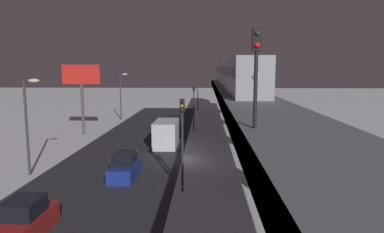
{
  "coord_description": "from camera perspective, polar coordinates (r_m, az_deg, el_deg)",
  "views": [
    {
      "loc": [
        -2.68,
        31.01,
        8.41
      ],
      "look_at": [
        -0.73,
        -18.63,
        1.5
      ],
      "focal_mm": 32.26,
      "sensor_mm": 36.0,
      "label": 1
    }
  ],
  "objects": [
    {
      "name": "ground_plane",
      "position": [
        32.24,
        -2.61,
        -7.21
      ],
      "size": [
        240.0,
        240.0,
        0.0
      ],
      "primitive_type": "plane",
      "color": "silver"
    },
    {
      "name": "avenue_asphalt",
      "position": [
        33.03,
        -11.32,
        -6.98
      ],
      "size": [
        11.0,
        84.74,
        0.01
      ],
      "primitive_type": "cube",
      "color": "#28282D",
      "rests_on": "ground_plane"
    },
    {
      "name": "elevated_railway",
      "position": [
        31.39,
        8.84,
        1.89
      ],
      "size": [
        5.0,
        84.74,
        6.0
      ],
      "color": "slate",
      "rests_on": "ground_plane"
    },
    {
      "name": "subway_train",
      "position": [
        53.56,
        6.25,
        7.2
      ],
      "size": [
        2.94,
        55.47,
        3.4
      ],
      "color": "#999EA8",
      "rests_on": "elevated_railway"
    },
    {
      "name": "rail_signal",
      "position": [
        14.06,
        10.58,
        9.08
      ],
      "size": [
        0.36,
        0.41,
        4.0
      ],
      "color": "black",
      "rests_on": "elevated_railway"
    },
    {
      "name": "sedan_black",
      "position": [
        49.85,
        -2.91,
        -0.89
      ],
      "size": [
        1.91,
        4.41,
        1.97
      ],
      "rotation": [
        0.0,
        0.0,
        3.14
      ],
      "color": "black",
      "rests_on": "ground_plane"
    },
    {
      "name": "sedan_red",
      "position": [
        19.97,
        -25.93,
        -15.32
      ],
      "size": [
        1.8,
        4.16,
        1.97
      ],
      "color": "#A51E1E",
      "rests_on": "ground_plane"
    },
    {
      "name": "sedan_blue",
      "position": [
        27.66,
        -11.04,
        -8.21
      ],
      "size": [
        1.8,
        4.43,
        1.97
      ],
      "rotation": [
        0.0,
        0.0,
        3.14
      ],
      "color": "navy",
      "rests_on": "ground_plane"
    },
    {
      "name": "box_truck",
      "position": [
        38.58,
        -4.13,
        -2.65
      ],
      "size": [
        2.4,
        7.4,
        2.8
      ],
      "color": "navy",
      "rests_on": "ground_plane"
    },
    {
      "name": "traffic_light_near",
      "position": [
        23.33,
        -1.62,
        -2.49
      ],
      "size": [
        0.32,
        0.44,
        6.4
      ],
      "color": "#2D2D2D",
      "rests_on": "ground_plane"
    },
    {
      "name": "traffic_light_mid",
      "position": [
        46.11,
        0.3,
        2.68
      ],
      "size": [
        0.32,
        0.44,
        6.4
      ],
      "color": "#2D2D2D",
      "rests_on": "ground_plane"
    },
    {
      "name": "traffic_light_far",
      "position": [
        69.04,
        0.95,
        4.42
      ],
      "size": [
        0.32,
        0.44,
        6.4
      ],
      "color": "#2D2D2D",
      "rests_on": "ground_plane"
    },
    {
      "name": "commercial_billboard",
      "position": [
        45.55,
        -17.81,
        5.55
      ],
      "size": [
        4.8,
        0.36,
        8.9
      ],
      "color": "#4C4C51",
      "rests_on": "ground_plane"
    },
    {
      "name": "street_lamp_near",
      "position": [
        29.63,
        -25.38,
        0.18
      ],
      "size": [
        1.35,
        0.44,
        7.65
      ],
      "color": "#38383D",
      "rests_on": "ground_plane"
    },
    {
      "name": "street_lamp_far",
      "position": [
        57.78,
        -11.54,
        4.19
      ],
      "size": [
        1.35,
        0.44,
        7.65
      ],
      "color": "#38383D",
      "rests_on": "ground_plane"
    }
  ]
}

